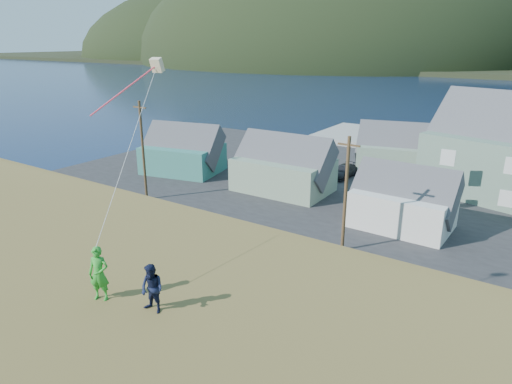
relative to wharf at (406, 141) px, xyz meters
The scene contains 13 objects.
ground 40.45m from the wharf, 81.47° to the right, with size 900.00×900.00×0.00m, color #0A1638.
grass_strip 42.43m from the wharf, 81.87° to the right, with size 110.00×8.00×0.10m, color #4C3D19.
waterfront_lot 23.77m from the wharf, 75.38° to the right, with size 72.00×36.00×0.12m, color #28282B.
wharf is the anchor object (origin of this frame).
shed_teal 34.02m from the wharf, 119.98° to the right, with size 9.78×7.76×6.88m.
shed_palegreen_near 29.32m from the wharf, 97.69° to the right, with size 9.71×6.19×7.02m.
shed_white 33.05m from the wharf, 74.29° to the right, with size 8.08×5.51×6.35m.
shed_palegreen_far 16.15m from the wharf, 75.27° to the right, with size 11.48×8.20×6.98m.
utility_poles 38.98m from the wharf, 83.47° to the right, with size 33.32×0.24×9.65m.
parked_cars 18.70m from the wharf, 99.73° to the right, with size 23.72×11.08×1.53m.
kite_flyer_green 60.50m from the wharf, 82.71° to the right, with size 0.62×0.41×1.71m, color green.
kite_flyer_navy 60.35m from the wharf, 80.95° to the right, with size 0.72×0.56×1.48m, color #131935.
kite_rig 55.57m from the wharf, 85.28° to the right, with size 2.20×3.25×8.28m.
Camera 1 is at (12.22, -26.98, 14.68)m, focal length 32.00 mm.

